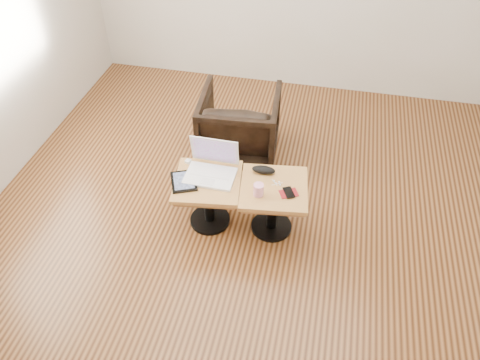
% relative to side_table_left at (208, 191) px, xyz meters
% --- Properties ---
extents(room_shell, '(4.52, 4.52, 2.71)m').
position_rel_side_table_left_xyz_m(room_shell, '(0.41, 0.01, 1.02)').
color(room_shell, '#3B1F0E').
rests_on(room_shell, ground).
extents(side_table_left, '(0.55, 0.55, 0.44)m').
position_rel_side_table_left_xyz_m(side_table_left, '(0.00, 0.00, 0.00)').
color(side_table_left, black).
rests_on(side_table_left, ground).
extents(side_table_right, '(0.55, 0.55, 0.44)m').
position_rel_side_table_left_xyz_m(side_table_right, '(0.49, 0.04, 0.00)').
color(side_table_right, black).
rests_on(side_table_right, ground).
extents(laptop, '(0.37, 0.30, 0.26)m').
position_rel_side_table_left_xyz_m(laptop, '(0.01, 0.08, 0.16)').
color(laptop, white).
rests_on(laptop, side_table_left).
extents(tablet, '(0.26, 0.28, 0.02)m').
position_rel_side_table_left_xyz_m(tablet, '(-0.17, -0.06, 0.12)').
color(tablet, black).
rests_on(tablet, side_table_left).
extents(charging_adapter, '(0.05, 0.05, 0.02)m').
position_rel_side_table_left_xyz_m(charging_adapter, '(-0.20, 0.16, 0.12)').
color(charging_adapter, white).
rests_on(charging_adapter, side_table_left).
extents(glasses_case, '(0.18, 0.08, 0.06)m').
position_rel_side_table_left_xyz_m(glasses_case, '(0.39, 0.17, 0.14)').
color(glasses_case, black).
rests_on(glasses_case, side_table_right).
extents(striped_cup, '(0.09, 0.09, 0.10)m').
position_rel_side_table_left_xyz_m(striped_cup, '(0.40, -0.07, 0.16)').
color(striped_cup, '#EF4991').
rests_on(striped_cup, side_table_right).
extents(earbuds_tangle, '(0.08, 0.05, 0.02)m').
position_rel_side_table_left_xyz_m(earbuds_tangle, '(0.51, 0.07, 0.12)').
color(earbuds_tangle, white).
rests_on(earbuds_tangle, side_table_right).
extents(phone_on_sleeve, '(0.15, 0.14, 0.02)m').
position_rel_side_table_left_xyz_m(phone_on_sleeve, '(0.61, -0.01, 0.12)').
color(phone_on_sleeve, '#6E0C05').
rests_on(phone_on_sleeve, side_table_right).
extents(armchair, '(0.73, 0.75, 0.64)m').
position_rel_side_table_left_xyz_m(armchair, '(0.04, 0.90, -0.01)').
color(armchair, black).
rests_on(armchair, ground).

